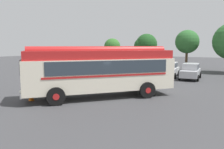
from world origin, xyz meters
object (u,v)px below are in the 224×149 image
Objects in this scene: car_far_right at (191,71)px; traffic_cone at (31,96)px; car_near_left at (126,67)px; car_mid_left at (145,68)px; car_mid_right at (169,69)px; vintage_bus at (101,70)px; box_van at (106,62)px.

car_far_right is 7.87× the size of traffic_cone.
traffic_cone is (-6.87, -14.95, -0.57)m from car_far_right.
car_near_left is 15.47m from traffic_cone.
car_mid_left is 1.01× the size of car_mid_right.
vintage_bus is 1.57× the size of box_van.
car_mid_right and car_far_right have the same top height.
car_far_right is 0.74× the size of box_van.
car_mid_left and car_mid_right have the same top height.
car_mid_left is at bearing -171.50° from car_mid_right.
car_mid_left is 5.25m from car_far_right.
traffic_cone is at bearing -105.96° from car_mid_right.
car_far_right reaches higher than traffic_cone.
car_far_right is at bearing -4.06° from box_van.
car_mid_left is (-1.66, 11.88, -1.05)m from vintage_bus.
car_mid_right is at bearing 84.76° from vintage_bus.
car_far_right is (5.25, -0.08, 0.00)m from car_mid_left.
car_near_left reaches higher than traffic_cone.
car_far_right is 11.19m from box_van.
car_mid_left is at bearing 179.11° from car_far_right.
vintage_bus is 4.84m from traffic_cone.
car_near_left is at bearing 172.23° from car_mid_left.
vintage_bus is at bearing 43.78° from traffic_cone.
car_mid_right reaches higher than traffic_cone.
car_near_left is 5.56m from car_mid_right.
vintage_bus is 2.12× the size of car_mid_right.
traffic_cone is (1.14, -15.41, -0.57)m from car_near_left.
vintage_bus reaches higher than car_mid_right.
vintage_bus reaches higher than box_van.
box_van is at bearing 173.15° from car_mid_left.
box_van is at bearing 105.18° from traffic_cone.
car_mid_right is 2.50m from car_far_right.
car_far_right is at bearing -11.49° from car_mid_right.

